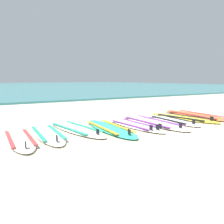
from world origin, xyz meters
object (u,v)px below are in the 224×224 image
at_px(surfboard_7, 183,118).
at_px(surfboard_8, 196,115).
at_px(surfboard_2, 76,129).
at_px(surfboard_3, 109,128).
at_px(surfboard_0, 20,139).
at_px(surfboard_1, 48,134).
at_px(surfboard_4, 135,125).
at_px(surfboard_6, 172,120).
at_px(surfboard_5, 152,122).

relative_size(surfboard_7, surfboard_8, 0.87).
xyz_separation_m(surfboard_2, surfboard_7, (3.25, -0.19, -0.00)).
xyz_separation_m(surfboard_3, surfboard_8, (3.27, 0.23, -0.00)).
distance_m(surfboard_0, surfboard_3, 1.94).
height_order(surfboard_1, surfboard_3, same).
distance_m(surfboard_3, surfboard_8, 3.28).
height_order(surfboard_3, surfboard_4, same).
bearing_deg(surfboard_1, surfboard_6, -3.06).
relative_size(surfboard_1, surfboard_5, 0.80).
relative_size(surfboard_1, surfboard_3, 0.88).
xyz_separation_m(surfboard_5, surfboard_6, (0.65, -0.08, 0.00)).
bearing_deg(surfboard_0, surfboard_7, 1.63).
xyz_separation_m(surfboard_4, surfboard_6, (1.29, 0.04, -0.00)).
xyz_separation_m(surfboard_0, surfboard_7, (4.50, 0.13, -0.00)).
bearing_deg(surfboard_3, surfboard_2, 155.61).
distance_m(surfboard_0, surfboard_7, 4.50).
height_order(surfboard_1, surfboard_6, same).
relative_size(surfboard_4, surfboard_5, 0.78).
xyz_separation_m(surfboard_6, surfboard_7, (0.59, 0.15, -0.00)).
relative_size(surfboard_0, surfboard_1, 0.95).
bearing_deg(surfboard_5, surfboard_6, -6.99).
distance_m(surfboard_1, surfboard_4, 2.07).
relative_size(surfboard_6, surfboard_7, 0.87).
bearing_deg(surfboard_6, surfboard_3, 179.12).
bearing_deg(surfboard_6, surfboard_4, -178.26).
bearing_deg(surfboard_3, surfboard_8, 4.05).
relative_size(surfboard_0, surfboard_5, 0.76).
xyz_separation_m(surfboard_4, surfboard_7, (1.88, 0.19, -0.00)).
height_order(surfboard_5, surfboard_6, same).
relative_size(surfboard_2, surfboard_4, 1.13).
bearing_deg(surfboard_8, surfboard_3, -175.95).
bearing_deg(surfboard_0, surfboard_2, 14.40).
bearing_deg(surfboard_0, surfboard_3, 0.21).
relative_size(surfboard_4, surfboard_6, 1.01).
distance_m(surfboard_4, surfboard_6, 1.29).
bearing_deg(surfboard_1, surfboard_3, -6.16).
distance_m(surfboard_1, surfboard_8, 4.65).
height_order(surfboard_0, surfboard_8, same).
distance_m(surfboard_5, surfboard_8, 1.97).
xyz_separation_m(surfboard_0, surfboard_6, (3.90, -0.02, -0.00)).
distance_m(surfboard_1, surfboard_6, 3.35).
bearing_deg(surfboard_8, surfboard_6, -168.69).
bearing_deg(surfboard_3, surfboard_4, -5.85).
bearing_deg(surfboard_6, surfboard_8, 11.31).
relative_size(surfboard_1, surfboard_8, 0.78).
height_order(surfboard_3, surfboard_6, same).
height_order(surfboard_0, surfboard_4, same).
bearing_deg(surfboard_0, surfboard_6, -0.34).
xyz_separation_m(surfboard_5, surfboard_7, (1.25, 0.07, 0.00)).
bearing_deg(surfboard_7, surfboard_3, -177.29).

